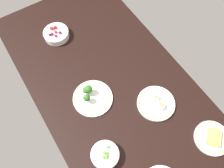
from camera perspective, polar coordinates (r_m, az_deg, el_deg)
dining_table at (r=131.86cm, az=0.00°, el=-0.79°), size 159.68×80.31×4.00cm
plate_broccoli at (r=125.90cm, az=-4.93°, el=-3.10°), size 21.22×21.22×7.34cm
bowl_berries at (r=150.59cm, az=-13.27°, el=11.68°), size 15.36×15.36×6.02cm
bowl_peas at (r=115.62cm, az=-1.68°, el=-16.72°), size 13.50×13.50×5.62cm
plate_eggs at (r=126.55cm, az=10.61°, el=-4.54°), size 19.93×19.93×5.12cm
plate_cheese at (r=128.35cm, az=23.02°, el=-11.85°), size 17.51×17.51×4.21cm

